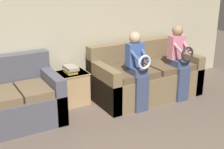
{
  "coord_description": "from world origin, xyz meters",
  "views": [
    {
      "loc": [
        -1.88,
        -1.64,
        2.17
      ],
      "look_at": [
        0.11,
        1.85,
        0.78
      ],
      "focal_mm": 50.0,
      "sensor_mm": 36.0,
      "label": 1
    }
  ],
  "objects_px": {
    "side_shelf": "(72,88)",
    "book_stack": "(71,69)",
    "couch_side": "(2,103)",
    "child_left_seated": "(138,67)",
    "couch_main": "(145,77)",
    "child_right_seated": "(179,59)"
  },
  "relations": [
    {
      "from": "child_left_seated",
      "to": "child_right_seated",
      "type": "xyz_separation_m",
      "value": [
        0.84,
        -0.0,
        0.01
      ]
    },
    {
      "from": "couch_main",
      "to": "child_right_seated",
      "type": "xyz_separation_m",
      "value": [
        0.42,
        -0.38,
        0.37
      ]
    },
    {
      "from": "couch_side",
      "to": "child_left_seated",
      "type": "xyz_separation_m",
      "value": [
        1.98,
        -0.5,
        0.36
      ]
    },
    {
      "from": "couch_main",
      "to": "book_stack",
      "type": "relative_size",
      "value": 6.14
    },
    {
      "from": "side_shelf",
      "to": "book_stack",
      "type": "height_order",
      "value": "book_stack"
    },
    {
      "from": "child_right_seated",
      "to": "side_shelf",
      "type": "height_order",
      "value": "child_right_seated"
    },
    {
      "from": "couch_main",
      "to": "side_shelf",
      "type": "xyz_separation_m",
      "value": [
        -1.25,
        0.31,
        -0.06
      ]
    },
    {
      "from": "child_left_seated",
      "to": "book_stack",
      "type": "height_order",
      "value": "child_left_seated"
    },
    {
      "from": "couch_main",
      "to": "child_left_seated",
      "type": "distance_m",
      "value": 0.67
    },
    {
      "from": "child_right_seated",
      "to": "couch_main",
      "type": "bearing_deg",
      "value": 137.55
    },
    {
      "from": "book_stack",
      "to": "couch_main",
      "type": "bearing_deg",
      "value": -14.17
    },
    {
      "from": "couch_main",
      "to": "child_right_seated",
      "type": "distance_m",
      "value": 0.68
    },
    {
      "from": "couch_side",
      "to": "book_stack",
      "type": "distance_m",
      "value": 1.2
    },
    {
      "from": "child_left_seated",
      "to": "side_shelf",
      "type": "bearing_deg",
      "value": 140.07
    },
    {
      "from": "couch_side",
      "to": "side_shelf",
      "type": "xyz_separation_m",
      "value": [
        1.15,
        0.2,
        -0.06
      ]
    },
    {
      "from": "child_left_seated",
      "to": "side_shelf",
      "type": "distance_m",
      "value": 1.16
    },
    {
      "from": "couch_main",
      "to": "book_stack",
      "type": "bearing_deg",
      "value": 165.83
    },
    {
      "from": "couch_side",
      "to": "child_left_seated",
      "type": "height_order",
      "value": "child_left_seated"
    },
    {
      "from": "couch_main",
      "to": "child_left_seated",
      "type": "relative_size",
      "value": 1.49
    },
    {
      "from": "couch_side",
      "to": "child_left_seated",
      "type": "relative_size",
      "value": 1.31
    },
    {
      "from": "child_right_seated",
      "to": "book_stack",
      "type": "height_order",
      "value": "child_right_seated"
    },
    {
      "from": "book_stack",
      "to": "child_left_seated",
      "type": "bearing_deg",
      "value": -40.2
    }
  ]
}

